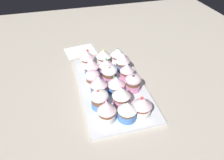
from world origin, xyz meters
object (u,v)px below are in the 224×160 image
cupcake_2 (93,78)px  cupcake_10 (121,96)px  cupcake_4 (100,99)px  cupcake_14 (127,71)px  cupcake_11 (127,110)px  cupcake_8 (109,73)px  cupcake_16 (142,106)px  cupcake_0 (87,58)px  cupcake_7 (106,66)px  cupcake_1 (92,66)px  cupcake_12 (118,54)px  cupcake_6 (104,56)px  baking_tray (112,87)px  cupcake_15 (133,82)px  cupcake_9 (116,84)px  cupcake_3 (99,85)px  cupcake_13 (123,61)px  cupcake_5 (107,110)px  napkin (81,51)px

cupcake_2 → cupcake_10: 14.93cm
cupcake_2 → cupcake_4: bearing=0.0°
cupcake_14 → cupcake_11: bearing=-17.8°
cupcake_8 → cupcake_14: (0.41, 7.01, 0.11)cm
cupcake_16 → cupcake_0: bearing=-159.4°
cupcake_8 → cupcake_14: size_ratio=0.99×
cupcake_7 → cupcake_2: bearing=-46.9°
cupcake_1 → cupcake_16: 28.31cm
cupcake_2 → cupcake_14: bearing=93.0°
cupcake_7 → cupcake_12: (-7.26, 7.27, -0.12)cm
cupcake_10 → cupcake_16: bearing=41.6°
cupcake_7 → cupcake_16: size_ratio=0.98×
cupcake_8 → cupcake_6: bearing=177.3°
cupcake_6 → cupcake_8: (12.48, -0.59, -0.19)cm
cupcake_11 → cupcake_12: 33.41cm
baking_tray → cupcake_2: bearing=-111.8°
cupcake_16 → cupcake_15: bearing=174.1°
cupcake_4 → cupcake_8: size_ratio=1.09×
cupcake_9 → cupcake_16: 13.85cm
cupcake_0 → cupcake_11: cupcake_0 is taller
baking_tray → cupcake_4: bearing=-35.9°
cupcake_8 → cupcake_9: cupcake_9 is taller
cupcake_4 → cupcake_8: bearing=152.8°
cupcake_1 → cupcake_16: (25.81, 11.64, -0.15)cm
cupcake_3 → cupcake_4: cupcake_3 is taller
baking_tray → cupcake_11: cupcake_11 is taller
cupcake_13 → cupcake_7: bearing=-85.3°
cupcake_7 → cupcake_14: bearing=53.8°
baking_tray → cupcake_11: bearing=1.9°
cupcake_7 → cupcake_11: size_ratio=1.07×
cupcake_9 → cupcake_5: bearing=-27.6°
baking_tray → napkin: 31.68cm
cupcake_12 → cupcake_5: bearing=-22.0°
cupcake_7 → cupcake_1: bearing=-99.0°
cupcake_6 → cupcake_7: cupcake_7 is taller
cupcake_9 → cupcake_10: size_ratio=0.89×
cupcake_7 → cupcake_16: (24.93, 6.09, 0.08)cm
cupcake_2 → cupcake_11: cupcake_11 is taller
cupcake_13 → cupcake_15: 13.18cm
cupcake_2 → napkin: (-27.98, -0.82, -4.15)cm
cupcake_3 → cupcake_6: (-19.42, 6.31, -0.57)cm
cupcake_6 → cupcake_14: bearing=26.5°
cupcake_5 → cupcake_6: cupcake_5 is taller
cupcake_15 → cupcake_16: 12.46cm
cupcake_10 → cupcake_12: size_ratio=1.15×
cupcake_0 → napkin: (-14.10, -1.18, -4.56)cm
cupcake_1 → cupcake_11: bearing=13.6°
cupcake_2 → cupcake_7: bearing=133.1°
cupcake_15 → cupcake_3: bearing=-92.8°
cupcake_0 → cupcake_11: 34.04cm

